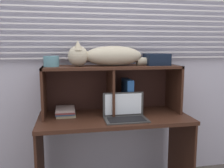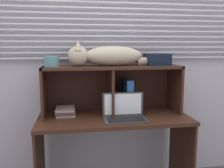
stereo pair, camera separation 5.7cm
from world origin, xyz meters
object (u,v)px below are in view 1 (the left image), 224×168
Objects in this scene: binder_upright at (127,96)px; laptop at (125,114)px; small_basket at (51,61)px; storage_box at (157,59)px; cat at (107,56)px; book_stack at (66,112)px.

laptop is at bearing -108.89° from binder_upright.
storage_box is (0.91, 0.00, 0.01)m from small_basket.
cat is 0.59m from book_stack.
cat is at bearing 120.38° from laptop.
cat is 0.45m from storage_box.
cat is 2.46× the size of laptop.
book_stack is (-0.36, -0.00, -0.47)m from cat.
cat reaches higher than small_basket.
storage_box reaches higher than laptop.
binder_upright reaches higher than book_stack.
small_basket reaches higher than book_stack.
book_stack is at bearing -179.93° from binder_upright.
storage_box reaches higher than book_stack.
storage_box is at bearing 0.00° from cat.
small_basket is (-0.65, 0.00, 0.31)m from binder_upright.
storage_box is (0.33, 0.20, 0.42)m from laptop.
book_stack is (-0.47, 0.20, -0.01)m from laptop.
binder_upright is at bearing 0.00° from cat.
laptop is at bearing -19.05° from small_basket.
storage_box reaches higher than binder_upright.
storage_box reaches higher than small_basket.
storage_box is at bearing 0.00° from binder_upright.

